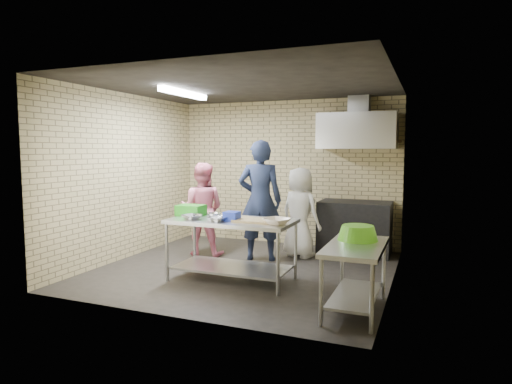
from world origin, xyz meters
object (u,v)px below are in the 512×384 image
(prep_table, at_px, (232,250))
(man_navy, at_px, (260,200))
(blue_tub, at_px, (232,216))
(bottle_red, at_px, (362,135))
(side_counter, at_px, (355,278))
(woman_white, at_px, (300,212))
(green_basin, at_px, (358,233))
(woman_pink, at_px, (202,209))
(stove, at_px, (355,228))
(green_crate, at_px, (191,210))
(bottle_green, at_px, (386,136))

(prep_table, bearing_deg, man_navy, 92.79)
(blue_tub, height_order, man_navy, man_navy)
(bottle_red, bearing_deg, man_navy, -138.58)
(side_counter, relative_size, man_navy, 0.62)
(woman_white, bearing_deg, green_basin, 143.75)
(green_basin, distance_m, woman_pink, 3.15)
(bottle_red, bearing_deg, green_basin, -82.10)
(stove, xyz_separation_m, man_navy, (-1.36, -1.00, 0.52))
(green_crate, bearing_deg, bottle_red, 48.70)
(stove, distance_m, green_crate, 2.93)
(prep_table, relative_size, bottle_green, 11.25)
(side_counter, bearing_deg, woman_white, 120.16)
(bottle_green, xyz_separation_m, woman_white, (-1.27, -0.81, -1.27))
(green_crate, bearing_deg, bottle_green, 43.60)
(prep_table, xyz_separation_m, blue_tub, (0.05, -0.10, 0.48))
(prep_table, xyz_separation_m, side_counter, (1.75, -0.54, -0.05))
(side_counter, xyz_separation_m, woman_pink, (-2.83, 1.67, 0.41))
(blue_tub, bearing_deg, side_counter, -14.40)
(woman_white, bearing_deg, side_counter, 141.05)
(blue_tub, relative_size, woman_pink, 0.12)
(stove, relative_size, woman_white, 0.80)
(green_basin, bearing_deg, man_navy, 140.08)
(prep_table, height_order, woman_white, woman_white)
(woman_white, bearing_deg, stove, -124.10)
(man_navy, height_order, woman_white, man_navy)
(stove, bearing_deg, woman_white, -144.98)
(prep_table, distance_m, man_navy, 1.33)
(bottle_green, relative_size, woman_pink, 0.10)
(prep_table, distance_m, green_basin, 1.80)
(side_counter, bearing_deg, green_basin, 94.57)
(blue_tub, relative_size, bottle_red, 1.04)
(man_navy, xyz_separation_m, woman_pink, (-1.02, -0.08, -0.19))
(bottle_green, bearing_deg, man_navy, -145.50)
(woman_pink, bearing_deg, blue_tub, 120.57)
(bottle_green, bearing_deg, woman_pink, -154.92)
(side_counter, distance_m, blue_tub, 1.83)
(prep_table, bearing_deg, stove, 59.57)
(man_navy, bearing_deg, woman_pink, -10.76)
(prep_table, xyz_separation_m, bottle_red, (1.35, 2.45, 1.61))
(blue_tub, distance_m, bottle_green, 3.26)
(blue_tub, bearing_deg, green_basin, -6.34)
(bottle_red, bearing_deg, woman_white, -136.85)
(green_basin, relative_size, man_navy, 0.24)
(green_crate, bearing_deg, green_basin, -9.50)
(bottle_green, xyz_separation_m, man_navy, (-1.81, -1.24, -1.05))
(blue_tub, height_order, woman_white, woman_white)
(green_crate, bearing_deg, prep_table, -9.73)
(man_navy, bearing_deg, prep_table, 77.51)
(prep_table, relative_size, woman_white, 1.13)
(stove, height_order, man_navy, man_navy)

